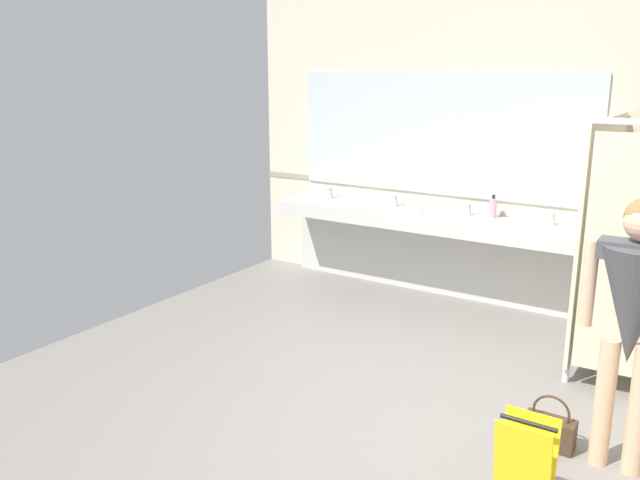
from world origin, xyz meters
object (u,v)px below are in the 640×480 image
paper_cup (419,211)px  handbag (549,430)px  soap_dispenser (493,208)px  person_standing (634,305)px  wet_floor_sign (524,469)px

paper_cup → handbag: bearing=-47.3°
soap_dispenser → paper_cup: (-0.62, -0.30, -0.05)m
person_standing → soap_dispenser: bearing=124.4°
soap_dispenser → paper_cup: size_ratio=2.60×
paper_cup → wet_floor_sign: size_ratio=0.15×
person_standing → handbag: size_ratio=4.67×
paper_cup → soap_dispenser: bearing=25.6°
person_standing → soap_dispenser: person_standing is taller
person_standing → handbag: (-0.38, 0.02, -0.89)m
wet_floor_sign → person_standing: bearing=67.5°
person_standing → handbag: person_standing is taller
person_standing → soap_dispenser: size_ratio=7.18×
paper_cup → wet_floor_sign: bearing=-55.8°
person_standing → soap_dispenser: (-1.55, 2.27, -0.03)m
handbag → soap_dispenser: (-1.18, 2.25, 0.86)m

